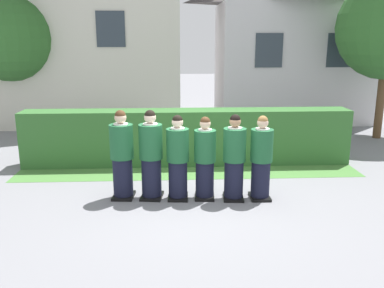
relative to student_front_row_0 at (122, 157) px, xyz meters
name	(u,v)px	position (x,y,z in m)	size (l,w,h in m)	color
ground_plane	(192,198)	(1.30, -0.09, -0.80)	(60.00, 60.00, 0.00)	slate
student_front_row_0	(122,157)	(0.00, 0.00, 0.00)	(0.44, 0.51, 1.68)	black
student_front_row_1	(151,157)	(0.54, -0.04, 0.00)	(0.45, 0.56, 1.68)	black
student_front_row_2	(178,160)	(1.03, -0.10, -0.04)	(0.41, 0.47, 1.60)	black
student_front_row_3	(205,160)	(1.54, -0.10, -0.06)	(0.41, 0.51, 1.56)	black
student_front_row_4	(234,159)	(2.07, -0.17, -0.03)	(0.42, 0.52, 1.61)	black
student_front_row_5	(261,160)	(2.58, -0.18, -0.05)	(0.41, 0.50, 1.58)	black
hedge	(187,137)	(1.30, 2.18, -0.15)	(7.73, 0.70, 1.31)	#33662D
school_building_main	(65,10)	(-2.72, 7.77, 3.11)	(8.39, 3.49, 7.61)	beige
school_building_annex	(292,39)	(5.35, 7.79, 2.16)	(5.63, 3.22, 5.76)	silver
oak_tree_left	(10,39)	(-4.15, 6.27, 2.16)	(2.71, 2.71, 4.32)	brown
lawn_strip	(189,173)	(1.30, 1.38, -0.80)	(7.73, 0.90, 0.01)	#477A38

